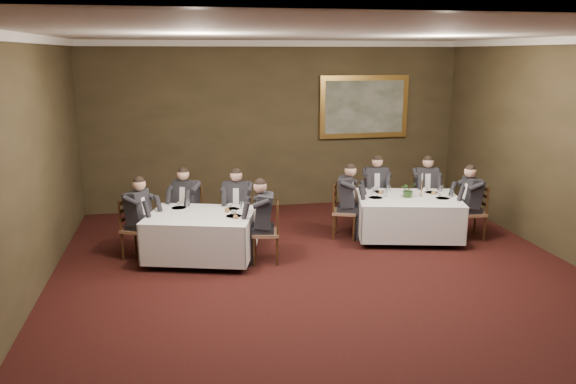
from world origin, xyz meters
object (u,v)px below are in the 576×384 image
object	(u,v)px
diner_main_backleft	(375,198)
diner_sec_endleft	(138,228)
chair_main_endright	(471,224)
diner_sec_endright	(266,231)
table_main	(408,214)
centerpiece	(408,189)
diner_main_backright	(425,198)
chair_main_endleft	(344,222)
painting	(364,107)
chair_sec_endright	(267,245)
chair_sec_endleft	(138,241)
diner_sec_backleft	(187,214)
table_second	(201,233)
chair_sec_backright	(238,228)
candlestick	(422,187)
diner_main_endleft	(345,210)
diner_main_endright	(471,211)
chair_sec_backleft	(188,226)
chair_main_backleft	(375,209)
chair_main_backright	(424,209)
diner_sec_backright	(238,215)

from	to	relation	value
diner_main_backleft	diner_sec_endleft	world-z (taller)	same
chair_main_endright	diner_sec_endright	world-z (taller)	diner_sec_endright
table_main	centerpiece	bearing A→B (deg)	163.29
diner_main_backright	chair_main_endleft	size ratio (longest dim) A/B	1.35
painting	chair_main_endright	bearing A→B (deg)	-68.96
chair_sec_endright	chair_sec_endleft	xyz separation A→B (m)	(-2.03, 0.58, 0.00)
chair_sec_endright	painting	bearing A→B (deg)	-29.21
chair_main_endright	diner_sec_backleft	world-z (taller)	diner_sec_backleft
diner_sec_backleft	chair_main_endleft	bearing A→B (deg)	-156.00
chair_main_endleft	centerpiece	xyz separation A→B (m)	(1.09, -0.26, 0.63)
table_main	table_second	bearing A→B (deg)	-173.95
chair_sec_backright	diner_sec_endright	distance (m)	1.07
chair_main_endleft	candlestick	xyz separation A→B (m)	(1.35, -0.24, 0.64)
table_second	diner_sec_backleft	bearing A→B (deg)	101.99
diner_main_backleft	chair_sec_endleft	bearing A→B (deg)	23.89
table_second	chair_sec_backright	bearing A→B (deg)	46.54
table_second	diner_main_endleft	size ratio (longest dim) A/B	1.45
diner_main_endright	table_main	bearing A→B (deg)	80.04
diner_main_backright	diner_main_backleft	bearing A→B (deg)	-1.68
chair_main_endleft	diner_sec_endleft	bearing A→B (deg)	-62.68
diner_main_endleft	chair_sec_backright	bearing A→B (deg)	-70.10
centerpiece	candlestick	xyz separation A→B (m)	(0.26, 0.02, 0.01)
diner_main_endright	chair_sec_backleft	bearing A→B (deg)	84.03
centerpiece	table_main	bearing A→B (deg)	-16.71
diner_main_endleft	chair_sec_backright	distance (m)	1.94
diner_main_backright	chair_main_backleft	bearing A→B (deg)	-2.37
centerpiece	chair_sec_endright	bearing A→B (deg)	-165.59
chair_main_backright	chair_main_endright	world-z (taller)	same
diner_sec_endright	chair_sec_endleft	distance (m)	2.11
table_main	chair_main_endleft	distance (m)	1.15
chair_main_backleft	chair_main_endleft	xyz separation A→B (m)	(-0.85, -0.74, 0.00)
chair_main_endleft	chair_sec_backright	xyz separation A→B (m)	(-1.91, 0.05, 0.00)
chair_sec_backleft	painting	world-z (taller)	painting
diner_main_backright	diner_sec_endleft	bearing A→B (deg)	20.91
diner_main_endleft	chair_main_endright	xyz separation A→B (m)	(2.20, -0.52, -0.23)
centerpiece	table_second	bearing A→B (deg)	-173.87
centerpiece	painting	distance (m)	2.87
chair_sec_endright	centerpiece	xyz separation A→B (m)	(2.65, 0.68, 0.63)
table_main	diner_sec_backright	world-z (taller)	diner_sec_backright
table_main	diner_main_endleft	xyz separation A→B (m)	(-1.09, 0.26, 0.06)
diner_main_endright	diner_sec_endright	xyz separation A→B (m)	(-3.77, -0.42, 0.00)
diner_main_backright	diner_main_endright	distance (m)	1.11
diner_sec_endright	diner_main_backleft	bearing A→B (deg)	-45.55
chair_main_endright	chair_main_backright	bearing A→B (deg)	25.47
chair_main_backleft	diner_main_endleft	world-z (taller)	diner_main_endleft
table_main	chair_main_backright	size ratio (longest dim) A/B	2.05
chair_main_backleft	diner_sec_endright	distance (m)	2.95
diner_main_endright	chair_sec_endright	xyz separation A→B (m)	(-3.75, -0.42, -0.23)
chair_main_backright	chair_sec_backleft	xyz separation A→B (m)	(-4.55, -0.23, 0.00)
painting	chair_main_backright	bearing A→B (deg)	-69.60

